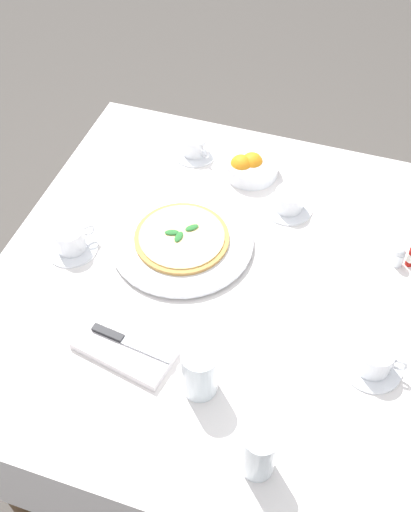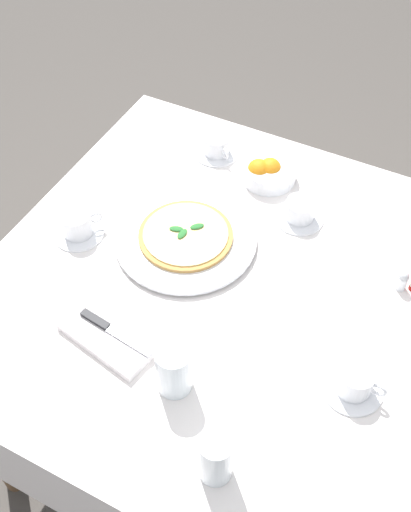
{
  "view_description": "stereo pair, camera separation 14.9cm",
  "coord_description": "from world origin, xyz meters",
  "px_view_note": "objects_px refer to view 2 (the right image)",
  "views": [
    {
      "loc": [
        0.23,
        -0.89,
        1.9
      ],
      "look_at": [
        -0.07,
        0.04,
        0.76
      ],
      "focal_mm": 43.03,
      "sensor_mm": 36.0,
      "label": 1
    },
    {
      "loc": [
        0.37,
        -0.83,
        1.9
      ],
      "look_at": [
        -0.07,
        0.04,
        0.76
      ],
      "focal_mm": 43.03,
      "sensor_mm": 36.0,
      "label": 2
    }
  ],
  "objects_px": {
    "pizza_plate": "(186,238)",
    "water_glass_right_edge": "(174,371)",
    "coffee_cup_far_left": "(217,146)",
    "coffee_cup_far_right": "(300,211)",
    "napkin_folded": "(112,333)",
    "dinner_knife": "(113,330)",
    "pizza": "(186,235)",
    "water_glass_back_corner": "(216,459)",
    "coffee_cup_near_left": "(355,382)",
    "coffee_cup_left_edge": "(78,225)",
    "citrus_bowl": "(268,171)",
    "pepper_shaker": "(402,281)"
  },
  "relations": [
    {
      "from": "pizza_plate",
      "to": "pizza",
      "type": "height_order",
      "value": "pizza"
    },
    {
      "from": "pizza",
      "to": "coffee_cup_left_edge",
      "type": "relative_size",
      "value": 1.83
    },
    {
      "from": "water_glass_back_corner",
      "to": "coffee_cup_near_left",
      "type": "bearing_deg",
      "value": 57.97
    },
    {
      "from": "coffee_cup_left_edge",
      "to": "dinner_knife",
      "type": "distance_m",
      "value": 0.33
    },
    {
      "from": "coffee_cup_left_edge",
      "to": "water_glass_back_corner",
      "type": "xyz_separation_m",
      "value": [
        0.58,
        -0.39,
        0.03
      ]
    },
    {
      "from": "water_glass_back_corner",
      "to": "water_glass_right_edge",
      "type": "bearing_deg",
      "value": 141.27
    },
    {
      "from": "dinner_knife",
      "to": "pepper_shaker",
      "type": "distance_m",
      "value": 0.68
    },
    {
      "from": "coffee_cup_far_left",
      "to": "water_glass_back_corner",
      "type": "distance_m",
      "value": 0.93
    },
    {
      "from": "water_glass_back_corner",
      "to": "napkin_folded",
      "type": "distance_m",
      "value": 0.38
    },
    {
      "from": "coffee_cup_left_edge",
      "to": "citrus_bowl",
      "type": "xyz_separation_m",
      "value": [
        0.35,
        0.41,
        -0.0
      ]
    },
    {
      "from": "pizza",
      "to": "dinner_knife",
      "type": "xyz_separation_m",
      "value": [
        -0.01,
        -0.32,
        -0.0
      ]
    },
    {
      "from": "napkin_folded",
      "to": "dinner_knife",
      "type": "bearing_deg",
      "value": 3.61
    },
    {
      "from": "coffee_cup_left_edge",
      "to": "pizza_plate",
      "type": "bearing_deg",
      "value": 21.49
    },
    {
      "from": "pizza",
      "to": "pepper_shaker",
      "type": "distance_m",
      "value": 0.53
    },
    {
      "from": "coffee_cup_far_left",
      "to": "pepper_shaker",
      "type": "distance_m",
      "value": 0.65
    },
    {
      "from": "pepper_shaker",
      "to": "coffee_cup_near_left",
      "type": "bearing_deg",
      "value": -92.9
    },
    {
      "from": "coffee_cup_far_left",
      "to": "water_glass_right_edge",
      "type": "height_order",
      "value": "water_glass_right_edge"
    },
    {
      "from": "coffee_cup_left_edge",
      "to": "citrus_bowl",
      "type": "bearing_deg",
      "value": 49.9
    },
    {
      "from": "pizza_plate",
      "to": "coffee_cup_left_edge",
      "type": "distance_m",
      "value": 0.28
    },
    {
      "from": "water_glass_right_edge",
      "to": "citrus_bowl",
      "type": "relative_size",
      "value": 0.84
    },
    {
      "from": "pizza_plate",
      "to": "coffee_cup_far_left",
      "type": "distance_m",
      "value": 0.35
    },
    {
      "from": "pizza_plate",
      "to": "coffee_cup_far_right",
      "type": "bearing_deg",
      "value": 42.6
    },
    {
      "from": "coffee_cup_left_edge",
      "to": "water_glass_right_edge",
      "type": "relative_size",
      "value": 1.04
    },
    {
      "from": "citrus_bowl",
      "to": "dinner_knife",
      "type": "bearing_deg",
      "value": -98.8
    },
    {
      "from": "water_glass_back_corner",
      "to": "dinner_knife",
      "type": "distance_m",
      "value": 0.38
    },
    {
      "from": "coffee_cup_far_right",
      "to": "water_glass_right_edge",
      "type": "height_order",
      "value": "water_glass_right_edge"
    },
    {
      "from": "coffee_cup_far_right",
      "to": "dinner_knife",
      "type": "xyz_separation_m",
      "value": [
        -0.23,
        -0.53,
        -0.0
      ]
    },
    {
      "from": "coffee_cup_near_left",
      "to": "water_glass_back_corner",
      "type": "bearing_deg",
      "value": -122.03
    },
    {
      "from": "coffee_cup_left_edge",
      "to": "coffee_cup_far_left",
      "type": "relative_size",
      "value": 1.0
    },
    {
      "from": "coffee_cup_far_left",
      "to": "coffee_cup_near_left",
      "type": "bearing_deg",
      "value": -43.02
    },
    {
      "from": "pizza",
      "to": "coffee_cup_left_edge",
      "type": "distance_m",
      "value": 0.28
    },
    {
      "from": "coffee_cup_far_left",
      "to": "dinner_knife",
      "type": "relative_size",
      "value": 0.66
    },
    {
      "from": "napkin_folded",
      "to": "water_glass_back_corner",
      "type": "bearing_deg",
      "value": -15.58
    },
    {
      "from": "coffee_cup_far_left",
      "to": "napkin_folded",
      "type": "distance_m",
      "value": 0.67
    },
    {
      "from": "pizza",
      "to": "dinner_knife",
      "type": "distance_m",
      "value": 0.32
    },
    {
      "from": "coffee_cup_left_edge",
      "to": "citrus_bowl",
      "type": "distance_m",
      "value": 0.54
    },
    {
      "from": "water_glass_back_corner",
      "to": "napkin_folded",
      "type": "height_order",
      "value": "water_glass_back_corner"
    },
    {
      "from": "pizza",
      "to": "water_glass_right_edge",
      "type": "relative_size",
      "value": 1.9
    },
    {
      "from": "water_glass_back_corner",
      "to": "pepper_shaker",
      "type": "distance_m",
      "value": 0.63
    },
    {
      "from": "coffee_cup_left_edge",
      "to": "coffee_cup_far_left",
      "type": "height_order",
      "value": "coffee_cup_left_edge"
    },
    {
      "from": "water_glass_right_edge",
      "to": "napkin_folded",
      "type": "distance_m",
      "value": 0.19
    },
    {
      "from": "dinner_knife",
      "to": "citrus_bowl",
      "type": "relative_size",
      "value": 1.31
    },
    {
      "from": "water_glass_right_edge",
      "to": "water_glass_back_corner",
      "type": "height_order",
      "value": "water_glass_back_corner"
    },
    {
      "from": "coffee_cup_left_edge",
      "to": "citrus_bowl",
      "type": "height_order",
      "value": "coffee_cup_left_edge"
    },
    {
      "from": "pizza",
      "to": "napkin_folded",
      "type": "xyz_separation_m",
      "value": [
        -0.01,
        -0.32,
        -0.01
      ]
    },
    {
      "from": "coffee_cup_far_left",
      "to": "coffee_cup_far_right",
      "type": "height_order",
      "value": "same"
    },
    {
      "from": "napkin_folded",
      "to": "citrus_bowl",
      "type": "height_order",
      "value": "citrus_bowl"
    },
    {
      "from": "pizza_plate",
      "to": "water_glass_back_corner",
      "type": "height_order",
      "value": "water_glass_back_corner"
    },
    {
      "from": "pizza_plate",
      "to": "water_glass_right_edge",
      "type": "relative_size",
      "value": 2.86
    },
    {
      "from": "pizza_plate",
      "to": "coffee_cup_near_left",
      "type": "bearing_deg",
      "value": -22.31
    }
  ]
}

